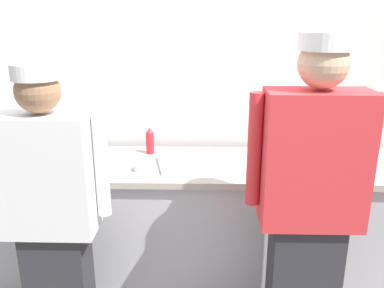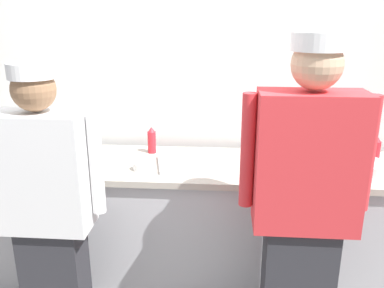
# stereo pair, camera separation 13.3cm
# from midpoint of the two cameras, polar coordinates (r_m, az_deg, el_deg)

# --- Properties ---
(wall_back) EXTENTS (4.83, 0.10, 2.76)m
(wall_back) POSITION_cam_midpoint_polar(r_m,az_deg,el_deg) (2.99, 1.25, 8.95)
(wall_back) COLOR silver
(wall_back) RESTS_ON ground
(prep_counter) EXTENTS (3.08, 0.68, 0.91)m
(prep_counter) POSITION_cam_midpoint_polar(r_m,az_deg,el_deg) (2.84, 0.55, -11.30)
(prep_counter) COLOR #B2B2B7
(prep_counter) RESTS_ON ground
(chef_near_left) EXTENTS (0.59, 0.24, 1.63)m
(chef_near_left) POSITION_cam_midpoint_polar(r_m,az_deg,el_deg) (2.23, -18.10, -8.96)
(chef_near_left) COLOR #2D2D33
(chef_near_left) RESTS_ON ground
(chef_center) EXTENTS (0.63, 0.24, 1.77)m
(chef_center) POSITION_cam_midpoint_polar(r_m,az_deg,el_deg) (2.08, 17.37, -8.41)
(chef_center) COLOR #2D2D33
(chef_center) RESTS_ON ground
(plate_stack_front) EXTENTS (0.23, 0.23, 0.08)m
(plate_stack_front) POSITION_cam_midpoint_polar(r_m,az_deg,el_deg) (2.69, 25.14, -3.23)
(plate_stack_front) COLOR white
(plate_stack_front) RESTS_ON prep_counter
(plate_stack_rear) EXTENTS (0.21, 0.21, 0.08)m
(plate_stack_rear) POSITION_cam_midpoint_polar(r_m,az_deg,el_deg) (2.79, -21.47, -1.99)
(plate_stack_rear) COLOR white
(plate_stack_rear) RESTS_ON prep_counter
(mixing_bowl_steel) EXTENTS (0.32, 0.32, 0.14)m
(mixing_bowl_steel) POSITION_cam_midpoint_polar(r_m,az_deg,el_deg) (2.68, 14.62, -1.55)
(mixing_bowl_steel) COLOR #B7BABF
(mixing_bowl_steel) RESTS_ON prep_counter
(sheet_tray) EXTENTS (0.48, 0.40, 0.02)m
(sheet_tray) POSITION_cam_midpoint_polar(r_m,az_deg,el_deg) (2.62, 1.31, -2.73)
(sheet_tray) COLOR #B7BABF
(sheet_tray) RESTS_ON prep_counter
(squeeze_bottle_primary) EXTENTS (0.06, 0.06, 0.20)m
(squeeze_bottle_primary) POSITION_cam_midpoint_polar(r_m,az_deg,el_deg) (2.59, 20.72, -2.07)
(squeeze_bottle_primary) COLOR #E5E066
(squeeze_bottle_primary) RESTS_ON prep_counter
(squeeze_bottle_secondary) EXTENTS (0.06, 0.06, 0.20)m
(squeeze_bottle_secondary) POSITION_cam_midpoint_polar(r_m,az_deg,el_deg) (2.87, 25.80, -0.97)
(squeeze_bottle_secondary) COLOR red
(squeeze_bottle_secondary) RESTS_ON prep_counter
(squeeze_bottle_spare) EXTENTS (0.06, 0.06, 0.19)m
(squeeze_bottle_spare) POSITION_cam_midpoint_polar(r_m,az_deg,el_deg) (2.83, -4.39, 0.50)
(squeeze_bottle_spare) COLOR red
(squeeze_bottle_spare) RESTS_ON prep_counter
(ramekin_green_sauce) EXTENTS (0.10, 0.10, 0.05)m
(ramekin_green_sauce) POSITION_cam_midpoint_polar(r_m,az_deg,el_deg) (2.54, -5.71, -3.08)
(ramekin_green_sauce) COLOR white
(ramekin_green_sauce) RESTS_ON prep_counter
(ramekin_orange_sauce) EXTENTS (0.09, 0.09, 0.04)m
(ramekin_orange_sauce) POSITION_cam_midpoint_polar(r_m,az_deg,el_deg) (2.75, 19.56, -2.53)
(ramekin_orange_sauce) COLOR white
(ramekin_orange_sauce) RESTS_ON prep_counter
(ramekin_yellow_sauce) EXTENTS (0.09, 0.09, 0.04)m
(ramekin_yellow_sauce) POSITION_cam_midpoint_polar(r_m,az_deg,el_deg) (2.95, 21.95, -1.45)
(ramekin_yellow_sauce) COLOR white
(ramekin_yellow_sauce) RESTS_ON prep_counter
(ramekin_red_sauce) EXTENTS (0.11, 0.11, 0.05)m
(ramekin_red_sauce) POSITION_cam_midpoint_polar(r_m,az_deg,el_deg) (2.72, -11.07, -1.95)
(ramekin_red_sauce) COLOR white
(ramekin_red_sauce) RESTS_ON prep_counter
(deli_cup) EXTENTS (0.09, 0.09, 0.09)m
(deli_cup) POSITION_cam_midpoint_polar(r_m,az_deg,el_deg) (2.79, -17.16, -1.51)
(deli_cup) COLOR white
(deli_cup) RESTS_ON prep_counter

